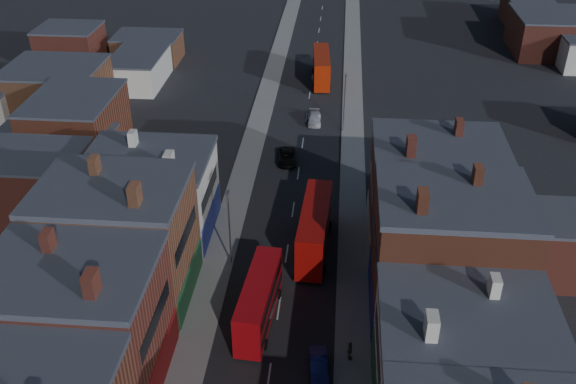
% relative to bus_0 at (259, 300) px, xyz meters
% --- Properties ---
extents(pavement_west, '(3.00, 200.00, 0.12)m').
position_rel_bus_0_xyz_m(pavement_west, '(-5.00, 27.72, -2.24)').
color(pavement_west, gray).
rests_on(pavement_west, ground).
extents(pavement_east, '(3.00, 200.00, 0.12)m').
position_rel_bus_0_xyz_m(pavement_east, '(8.00, 27.72, -2.24)').
color(pavement_east, gray).
rests_on(pavement_east, ground).
extents(lamp_post_2, '(0.25, 0.70, 8.12)m').
position_rel_bus_0_xyz_m(lamp_post_2, '(-3.70, 7.72, 2.40)').
color(lamp_post_2, slate).
rests_on(lamp_post_2, ground).
extents(lamp_post_3, '(0.25, 0.70, 8.12)m').
position_rel_bus_0_xyz_m(lamp_post_3, '(6.70, 37.72, 2.40)').
color(lamp_post_3, slate).
rests_on(lamp_post_3, ground).
extents(bus_0, '(3.09, 10.04, 4.27)m').
position_rel_bus_0_xyz_m(bus_0, '(0.00, 0.00, 0.00)').
color(bus_0, red).
rests_on(bus_0, ground).
extents(bus_1, '(3.26, 11.30, 4.83)m').
position_rel_bus_0_xyz_m(bus_1, '(4.15, 10.59, 0.30)').
color(bus_1, red).
rests_on(bus_1, ground).
extents(bus_2, '(3.22, 10.82, 4.61)m').
position_rel_bus_0_xyz_m(bus_2, '(3.00, 55.22, 0.19)').
color(bus_2, '#9E1D06').
rests_on(bus_2, ground).
extents(car_1, '(1.77, 4.06, 1.30)m').
position_rel_bus_0_xyz_m(car_1, '(5.30, -5.32, -1.66)').
color(car_1, navy).
rests_on(car_1, ground).
extents(car_2, '(2.71, 5.06, 1.35)m').
position_rel_bus_0_xyz_m(car_2, '(-0.10, 28.53, -1.63)').
color(car_2, black).
rests_on(car_2, ground).
extents(car_3, '(1.98, 4.44, 1.27)m').
position_rel_bus_0_xyz_m(car_3, '(2.70, 40.05, -1.67)').
color(car_3, silver).
rests_on(car_3, ground).
extents(ped_3, '(0.53, 1.06, 1.77)m').
position_rel_bus_0_xyz_m(ped_3, '(7.71, -3.87, -1.30)').
color(ped_3, '#555249').
rests_on(ped_3, pavement_east).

